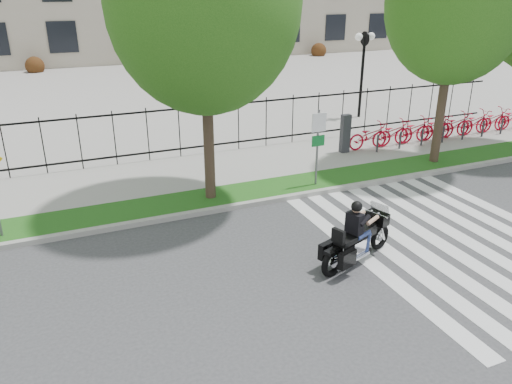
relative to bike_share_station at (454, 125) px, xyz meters
name	(u,v)px	position (x,y,z in m)	size (l,w,h in m)	color
ground	(286,279)	(-11.63, -7.20, -0.67)	(120.00, 120.00, 0.00)	#39393B
curb	(226,208)	(-11.63, -3.10, -0.60)	(60.00, 0.20, 0.15)	#9D9C94
grass_verge	(217,198)	(-11.63, -2.25, -0.60)	(60.00, 1.50, 0.15)	#194912
sidewalk	(194,172)	(-11.63, 0.25, -0.60)	(60.00, 3.50, 0.15)	#9E9B94
plaza	(118,88)	(-11.63, 17.80, -0.62)	(80.00, 34.00, 0.10)	#9E9B94
crosswalk_stripes	(450,240)	(-6.81, -7.20, -0.67)	(5.70, 8.00, 0.01)	silver
iron_fence	(179,131)	(-11.63, 2.00, 0.48)	(30.00, 0.06, 2.00)	black
lamp_post_right	(364,54)	(-1.63, 4.80, 2.53)	(1.06, 0.70, 4.25)	black
street_tree_1	(203,2)	(-11.82, -2.25, 5.17)	(5.33, 5.33, 8.76)	#38261F
street_tree_2	(456,3)	(-3.03, -2.25, 5.03)	(4.71, 4.71, 8.27)	#38261F
bike_share_station	(454,125)	(0.00, 0.00, 0.00)	(11.17, 0.89, 1.50)	#2D2D33
sign_pole_regulatory	(318,138)	(-8.29, -2.62, 1.07)	(0.50, 0.09, 2.50)	#59595B
motorcycle_rider	(358,238)	(-9.73, -7.17, -0.01)	(2.46, 1.25, 1.98)	black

